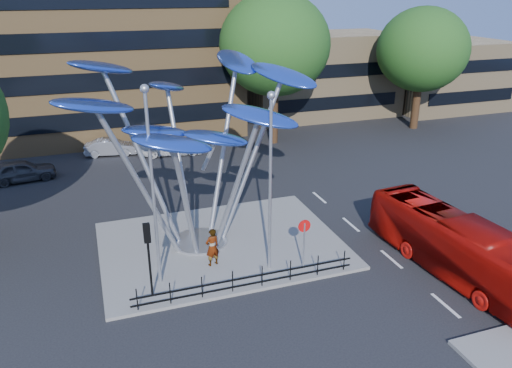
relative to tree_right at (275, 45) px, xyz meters
name	(u,v)px	position (x,y,z in m)	size (l,w,h in m)	color
ground	(283,309)	(-8.00, -22.00, -8.04)	(120.00, 120.00, 0.00)	black
traffic_island	(221,245)	(-9.00, -16.00, -7.96)	(12.00, 9.00, 0.15)	slate
low_building_near	(320,75)	(8.00, 8.00, -4.04)	(15.00, 8.00, 8.00)	tan
low_building_far	(447,75)	(22.00, 6.00, -4.54)	(12.00, 8.00, 7.00)	tan
tree_right	(275,45)	(0.00, 0.00, 0.00)	(8.80, 8.80, 12.11)	black
tree_far	(423,50)	(14.00, 0.00, -0.93)	(8.00, 8.00, 10.81)	black
leaf_sculpture	(192,113)	(-10.07, -15.32, -1.16)	(12.72, 9.54, 9.51)	#9EA0A5
street_lamp_left	(151,172)	(-12.50, -18.50, -2.68)	(0.36, 0.36, 8.80)	#9EA0A5
street_lamp_right	(270,168)	(-7.50, -19.00, -2.94)	(0.36, 0.36, 8.30)	#9EA0A5
traffic_light_island	(148,245)	(-13.00, -19.50, -5.42)	(0.28, 0.18, 3.42)	black
no_entry_sign_island	(304,236)	(-6.00, -19.48, -6.22)	(0.60, 0.10, 2.45)	#9EA0A5
pedestrian_railing_front	(247,280)	(-9.00, -20.30, -7.48)	(10.00, 0.06, 1.00)	black
red_bus	(456,246)	(0.50, -21.95, -6.64)	(2.34, 10.00, 2.78)	#A40C07
pedestrian	(212,247)	(-9.93, -17.87, -6.95)	(0.68, 0.45, 1.88)	gray
parked_car_left	(22,171)	(-19.36, -2.74, -7.30)	(1.75, 4.35, 1.48)	#3C3E43
parked_car_mid	(111,147)	(-13.24, 1.00, -7.38)	(1.39, 3.98, 1.31)	#A4A6AC
parked_car_right	(171,145)	(-8.74, -0.27, -7.31)	(2.05, 5.03, 1.46)	silver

